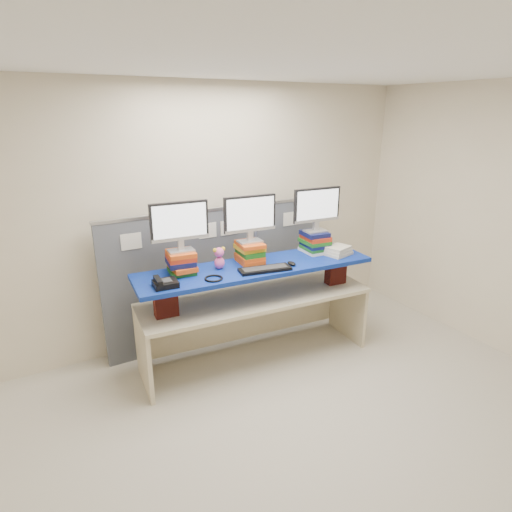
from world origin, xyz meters
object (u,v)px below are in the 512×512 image
monitor_center (250,216)px  monitor_left (180,224)px  desk (256,309)px  keyboard (265,269)px  blue_board (256,268)px  monitor_right (317,207)px  desk_phone (165,283)px

monitor_center → monitor_left: bearing=180.0°
desk → keyboard: keyboard is taller
blue_board → monitor_center: monitor_center is taller
blue_board → monitor_right: size_ratio=4.42×
monitor_left → desk_phone: 0.57m
blue_board → desk_phone: bearing=-171.3°
monitor_left → monitor_center: bearing=-0.0°
keyboard → desk: bearing=102.1°
desk → monitor_center: bearing=94.6°
keyboard → desk_phone: bearing=-175.4°
blue_board → desk_phone: 0.96m
blue_board → keyboard: (0.01, -0.16, 0.04)m
blue_board → desk_phone: (-0.95, -0.07, 0.05)m
blue_board → desk: bearing=4.6°
blue_board → keyboard: keyboard is taller
keyboard → monitor_right: bearing=26.5°
desk → keyboard: (0.01, -0.16, 0.49)m
desk → monitor_left: bearing=170.5°
keyboard → blue_board: bearing=102.1°
monitor_right → blue_board: bearing=-171.1°
monitor_left → monitor_right: monitor_right is taller
keyboard → desk_phone: desk_phone is taller
desk → keyboard: 0.51m
desk → desk_phone: bearing=-171.3°
desk_phone → monitor_left: bearing=48.0°
blue_board → desk_phone: size_ratio=10.92×
monitor_left → keyboard: 0.91m
monitor_center → desk_phone: (-0.95, -0.19, -0.44)m
monitor_center → keyboard: (0.01, -0.28, -0.46)m
desk → monitor_left: 1.19m
desk → monitor_left: monitor_left is taller
desk_phone → monitor_center: bearing=15.2°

